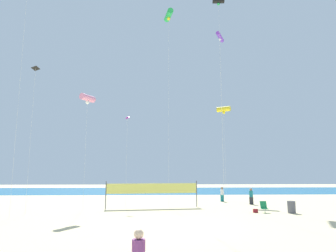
% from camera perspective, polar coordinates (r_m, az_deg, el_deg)
% --- Properties ---
extents(ground_plane, '(120.00, 120.00, 0.00)m').
position_cam_1_polar(ground_plane, '(18.65, 1.71, -18.80)').
color(ground_plane, beige).
extents(ocean_band, '(120.00, 20.00, 0.01)m').
position_cam_1_polar(ocean_band, '(52.85, -0.94, -12.36)').
color(ocean_band, '#1E6B99').
rests_on(ocean_band, ground).
extents(beachgoer_white_shirt, '(0.36, 0.36, 1.57)m').
position_cam_1_polar(beachgoer_white_shirt, '(34.06, 10.40, -12.73)').
color(beachgoer_white_shirt, '#19727A').
rests_on(beachgoer_white_shirt, ground).
extents(beachgoer_teal_shirt, '(0.37, 0.37, 1.60)m').
position_cam_1_polar(beachgoer_teal_shirt, '(31.70, 15.76, -12.82)').
color(beachgoer_teal_shirt, '#2D2D33').
rests_on(beachgoer_teal_shirt, ground).
extents(folding_beach_chair, '(0.52, 0.65, 0.89)m').
position_cam_1_polar(folding_beach_chair, '(25.72, 18.05, -14.59)').
color(folding_beach_chair, '#1E8C4C').
rests_on(folding_beach_chair, ground).
extents(trash_barrel, '(0.62, 0.62, 0.94)m').
position_cam_1_polar(trash_barrel, '(26.15, 22.74, -14.23)').
color(trash_barrel, '#595960').
rests_on(trash_barrel, ground).
extents(volleyball_net, '(8.37, 1.15, 2.40)m').
position_cam_1_polar(volleyball_net, '(27.73, -3.03, -12.12)').
color(volleyball_net, '#4C4C51').
rests_on(volleyball_net, ground).
extents(beach_handbag, '(0.36, 0.18, 0.29)m').
position_cam_1_polar(beach_handbag, '(25.56, 16.53, -15.42)').
color(beach_handbag, maroon).
rests_on(beach_handbag, ground).
extents(kite_yellow_tube, '(1.72, 1.34, 11.07)m').
position_cam_1_polar(kite_yellow_tube, '(36.48, 10.70, 3.15)').
color(kite_yellow_tube, silver).
rests_on(kite_yellow_tube, ground).
extents(kite_green_tube, '(0.90, 1.92, 19.35)m').
position_cam_1_polar(kite_green_tube, '(32.14, 0.13, 20.52)').
color(kite_green_tube, silver).
rests_on(kite_green_tube, ground).
extents(kite_violet_tube, '(1.57, 2.54, 21.46)m').
position_cam_1_polar(kite_violet_tube, '(42.07, 10.00, 16.50)').
color(kite_violet_tube, silver).
rests_on(kite_violet_tube, ground).
extents(kite_black_diamond, '(0.73, 0.74, 11.92)m').
position_cam_1_polar(kite_black_diamond, '(27.20, -24.23, 9.72)').
color(kite_black_diamond, silver).
rests_on(kite_black_diamond, ground).
extents(kite_magenta_diamond, '(0.63, 0.63, 8.95)m').
position_cam_1_polar(kite_magenta_diamond, '(30.63, -7.90, 1.24)').
color(kite_magenta_diamond, silver).
rests_on(kite_magenta_diamond, ground).
extents(kite_black_tube, '(1.27, 0.59, 21.80)m').
position_cam_1_polar(kite_black_tube, '(35.11, 9.71, 22.50)').
color(kite_black_tube, silver).
rests_on(kite_black_tube, ground).
extents(kite_pink_tube, '(1.26, 1.65, 10.20)m').
position_cam_1_polar(kite_pink_tube, '(28.06, -15.26, 5.16)').
color(kite_pink_tube, silver).
rests_on(kite_pink_tube, ground).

